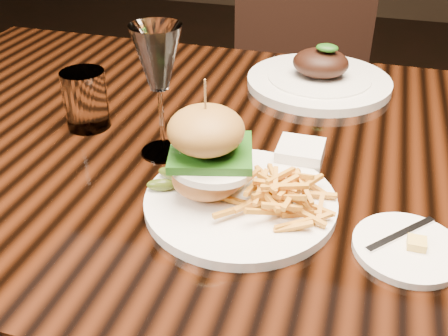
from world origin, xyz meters
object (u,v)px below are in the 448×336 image
(far_dish, at_px, (319,78))
(burger_plate, at_px, (234,178))
(dining_table, at_px, (262,187))
(chair_far, at_px, (303,71))
(wine_glass, at_px, (158,62))

(far_dish, bearing_deg, burger_plate, -97.29)
(dining_table, height_order, far_dish, far_dish)
(burger_plate, distance_m, far_dish, 0.45)
(dining_table, bearing_deg, far_dish, 79.78)
(chair_far, bearing_deg, far_dish, -92.26)
(dining_table, relative_size, chair_far, 1.68)
(dining_table, height_order, burger_plate, burger_plate)
(chair_far, bearing_deg, dining_table, -98.84)
(wine_glass, bearing_deg, far_dish, 59.08)
(dining_table, distance_m, chair_far, 0.90)
(far_dish, xyz_separation_m, chair_far, (-0.11, 0.61, -0.23))
(chair_far, bearing_deg, wine_glass, -108.36)
(wine_glass, height_order, chair_far, wine_glass)
(dining_table, height_order, chair_far, chair_far)
(burger_plate, relative_size, far_dish, 0.91)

